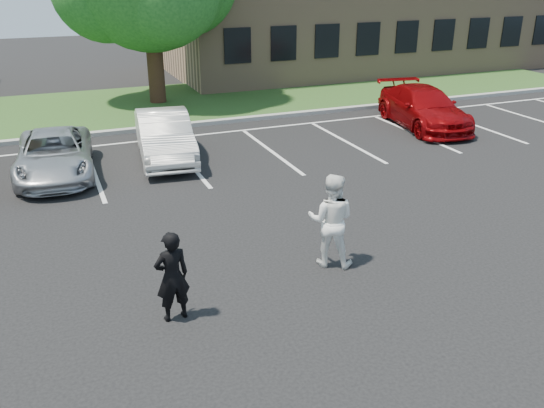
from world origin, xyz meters
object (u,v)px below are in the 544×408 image
object	(u,v)px
man_white_shirt	(331,220)
car_red_compact	(423,108)
man_black_suit	(172,277)
car_silver_minivan	(54,154)
car_white_sedan	(164,136)

from	to	relation	value
man_white_shirt	car_red_compact	distance (m)	11.65
man_black_suit	car_silver_minivan	distance (m)	8.60
man_black_suit	car_red_compact	size ratio (longest dim) A/B	0.33
man_black_suit	car_silver_minivan	xyz separation A→B (m)	(-1.46, 8.48, -0.19)
man_black_suit	man_white_shirt	bearing A→B (deg)	-174.75
man_black_suit	man_white_shirt	size ratio (longest dim) A/B	0.85
car_silver_minivan	man_white_shirt	bearing A→B (deg)	-53.43
car_silver_minivan	car_white_sedan	xyz separation A→B (m)	(3.25, 0.33, 0.11)
man_white_shirt	man_black_suit	bearing A→B (deg)	46.41
man_black_suit	car_red_compact	world-z (taller)	man_black_suit
man_black_suit	car_white_sedan	xyz separation A→B (m)	(1.79, 8.80, -0.09)
car_red_compact	man_black_suit	bearing A→B (deg)	-133.09
man_white_shirt	car_silver_minivan	bearing A→B (deg)	-24.11
car_silver_minivan	car_red_compact	world-z (taller)	car_red_compact
car_white_sedan	car_red_compact	bearing A→B (deg)	7.54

